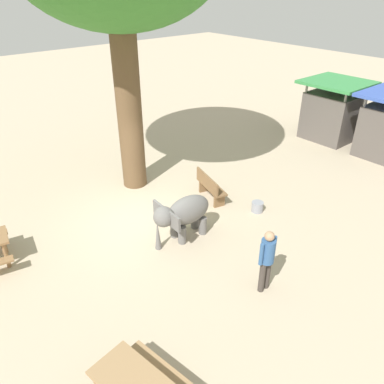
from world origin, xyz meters
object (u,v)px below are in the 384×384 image
(wooden_bench, at_px, (210,186))
(market_stall_green, at_px, (332,113))
(elephant, at_px, (183,214))
(person_handler, at_px, (267,257))
(feed_bucket, at_px, (257,207))

(wooden_bench, bearing_deg, market_stall_green, 109.12)
(elephant, bearing_deg, person_handler, 96.23)
(market_stall_green, bearing_deg, elephant, -80.79)
(wooden_bench, xyz_separation_m, feed_bucket, (1.49, 0.62, -0.31))
(wooden_bench, xyz_separation_m, market_stall_green, (-0.50, 7.61, 0.67))
(elephant, xyz_separation_m, market_stall_green, (-1.55, 9.56, 0.36))
(wooden_bench, bearing_deg, person_handler, -9.97)
(person_handler, xyz_separation_m, feed_bucket, (-2.31, 2.42, -0.79))
(wooden_bench, relative_size, market_stall_green, 0.58)
(wooden_bench, height_order, market_stall_green, market_stall_green)
(person_handler, bearing_deg, market_stall_green, -64.92)
(wooden_bench, bearing_deg, feed_bucket, 38.00)
(market_stall_green, bearing_deg, wooden_bench, -86.21)
(elephant, relative_size, wooden_bench, 1.21)
(elephant, height_order, market_stall_green, market_stall_green)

